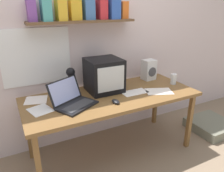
{
  "coord_description": "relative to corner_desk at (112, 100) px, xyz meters",
  "views": [
    {
      "loc": [
        -0.94,
        -1.84,
        1.59
      ],
      "look_at": [
        0.0,
        0.0,
        0.8
      ],
      "focal_mm": 35.0,
      "sensor_mm": 36.0,
      "label": 1
    }
  ],
  "objects": [
    {
      "name": "back_wall",
      "position": [
        -0.01,
        0.47,
        0.66
      ],
      "size": [
        5.6,
        0.24,
        2.6
      ],
      "color": "silver",
      "rests_on": "ground_plane"
    },
    {
      "name": "ground_plane",
      "position": [
        0.0,
        0.0,
        -0.65
      ],
      "size": [
        12.0,
        12.0,
        0.0
      ],
      "primitive_type": "plane",
      "color": "#8F785F"
    },
    {
      "name": "open_notebook",
      "position": [
        -0.72,
        -0.01,
        0.06
      ],
      "size": [
        0.23,
        0.25,
        0.0
      ],
      "rotation": [
        0.0,
        0.0,
        0.28
      ],
      "color": "white",
      "rests_on": "corner_desk"
    },
    {
      "name": "floor_cushion",
      "position": [
        1.39,
        -0.19,
        -0.59
      ],
      "size": [
        0.52,
        0.52,
        0.12
      ],
      "color": "gray",
      "rests_on": "ground_plane"
    },
    {
      "name": "loose_paper_near_laptop",
      "position": [
        0.49,
        -0.14,
        0.06
      ],
      "size": [
        0.33,
        0.28,
        0.0
      ],
      "rotation": [
        0.0,
        0.0,
        -0.39
      ],
      "color": "white",
      "rests_on": "corner_desk"
    },
    {
      "name": "crt_monitor",
      "position": [
        -0.02,
        0.15,
        0.23
      ],
      "size": [
        0.36,
        0.35,
        0.35
      ],
      "rotation": [
        0.0,
        0.0,
        -0.01
      ],
      "color": "black",
      "rests_on": "corner_desk"
    },
    {
      "name": "corner_desk",
      "position": [
        0.0,
        0.0,
        0.0
      ],
      "size": [
        1.78,
        0.75,
        0.7
      ],
      "color": "brown",
      "rests_on": "ground_plane"
    },
    {
      "name": "desk_lamp",
      "position": [
        -0.36,
        0.22,
        0.24
      ],
      "size": [
        0.13,
        0.16,
        0.29
      ],
      "rotation": [
        0.0,
        0.0,
        0.14
      ],
      "color": "black",
      "rests_on": "corner_desk"
    },
    {
      "name": "juice_glass",
      "position": [
        0.79,
        -0.03,
        0.11
      ],
      "size": [
        0.07,
        0.07,
        0.12
      ],
      "color": "white",
      "rests_on": "corner_desk"
    },
    {
      "name": "loose_paper_near_monitor",
      "position": [
        0.25,
        -0.05,
        0.06
      ],
      "size": [
        0.28,
        0.15,
        0.0
      ],
      "rotation": [
        0.0,
        0.0,
        -0.0
      ],
      "color": "white",
      "rests_on": "corner_desk"
    },
    {
      "name": "space_heater",
      "position": [
        0.63,
        0.24,
        0.18
      ],
      "size": [
        0.16,
        0.14,
        0.25
      ],
      "rotation": [
        0.0,
        0.0,
        0.09
      ],
      "color": "white",
      "rests_on": "corner_desk"
    },
    {
      "name": "printed_handout",
      "position": [
        -0.72,
        0.23,
        0.06
      ],
      "size": [
        0.25,
        0.25,
        0.0
      ],
      "rotation": [
        0.0,
        0.0,
        -0.27
      ],
      "color": "white",
      "rests_on": "corner_desk"
    },
    {
      "name": "computer_mouse",
      "position": [
        -0.06,
        -0.19,
        0.07
      ],
      "size": [
        0.06,
        0.11,
        0.03
      ],
      "rotation": [
        0.0,
        0.0,
        0.03
      ],
      "color": "black",
      "rests_on": "corner_desk"
    },
    {
      "name": "laptop",
      "position": [
        -0.44,
        -0.03,
        0.11
      ],
      "size": [
        0.46,
        0.44,
        0.23
      ],
      "rotation": [
        0.0,
        0.0,
        0.49
      ],
      "color": "black",
      "rests_on": "corner_desk"
    }
  ]
}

